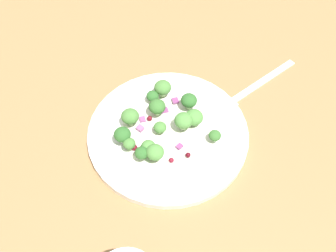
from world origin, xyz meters
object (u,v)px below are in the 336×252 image
Objects in this scene: broccoli_floret_1 at (163,88)px; fork at (252,88)px; plate at (168,133)px; broccoli_floret_0 at (189,101)px; broccoli_floret_2 at (148,147)px.

fork is at bearing -21.28° from broccoli_floret_1.
fork is at bearing 3.27° from plate.
broccoli_floret_0 is 10.67cm from broccoli_floret_2.
broccoli_floret_0 is at bearing 174.48° from fork.
plate is 11.35× the size of broccoli_floret_2.
broccoli_floret_1 is 11.53cm from broccoli_floret_2.
broccoli_floret_0 and broccoli_floret_1 have the same top height.
fork is (22.45, 2.87, -2.54)cm from broccoli_floret_2.
broccoli_floret_0 is 5.09cm from broccoli_floret_1.
broccoli_floret_1 is 16.22cm from fork.
broccoli_floret_2 is (-7.60, -8.65, -0.49)cm from broccoli_floret_1.
broccoli_floret_1 reaches higher than fork.
broccoli_floret_2 is at bearing -172.72° from fork.
plate is at bearing -157.08° from broccoli_floret_0.
plate is 17.95cm from fork.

